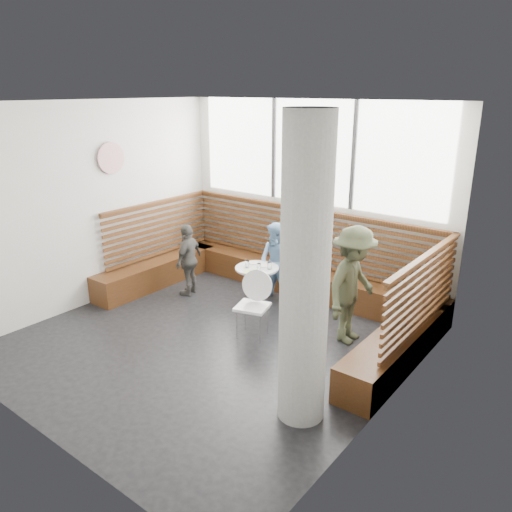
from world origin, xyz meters
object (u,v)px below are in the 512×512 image
Objects in this scene: cafe_table at (257,279)px; cafe_chair at (256,299)px; child_back at (277,263)px; child_left at (189,260)px; concrete_column at (305,276)px; adult_man at (353,285)px.

cafe_table is 0.75× the size of cafe_chair.
child_back is 1.08× the size of child_left.
concrete_column is 2.98m from cafe_table.
cafe_chair is at bearing -53.56° from cafe_table.
adult_man is at bearing 14.67° from cafe_chair.
concrete_column reaches higher than cafe_table.
cafe_table is (-2.04, 1.87, -1.10)m from concrete_column.
cafe_chair is 1.89m from child_left.
cafe_chair is 0.57× the size of adult_man.
child_left is (-1.29, -0.22, 0.11)m from cafe_table.
child_back is at bearing 79.91° from cafe_table.
concrete_column is at bearing 48.86° from child_left.
child_back is at bearing 95.38° from cafe_chair.
concrete_column is 3.84m from child_left.
adult_man is at bearing 101.46° from concrete_column.
child_left is (-1.36, -0.64, -0.05)m from child_back.
concrete_column is at bearing -42.50° from cafe_table.
cafe_chair is (0.53, -0.72, 0.05)m from cafe_table.
child_back reaches higher than cafe_chair.
cafe_table is at bearing 137.50° from concrete_column.
concrete_column is 2.17m from cafe_chair.
cafe_chair is 1.36m from adult_man.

